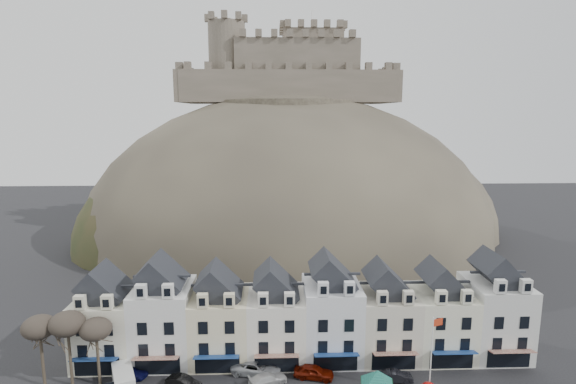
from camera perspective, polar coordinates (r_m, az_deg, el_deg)
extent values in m
cube|color=beige|center=(60.90, -21.87, -15.71)|extent=(6.80, 8.00, 8.00)
cube|color=black|center=(58.90, -22.20, -11.13)|extent=(6.80, 5.76, 2.80)
cube|color=beige|center=(56.44, -24.91, -12.59)|extent=(1.20, 0.80, 1.60)
cube|color=beige|center=(55.37, -21.99, -12.82)|extent=(1.20, 0.80, 1.60)
cube|color=black|center=(58.80, -23.08, -19.74)|extent=(5.10, 0.06, 2.20)
cube|color=navy|center=(57.64, -23.42, -18.92)|extent=(5.10, 1.29, 0.43)
cube|color=silver|center=(58.76, -15.42, -15.66)|extent=(6.80, 8.00, 9.20)
cube|color=black|center=(56.52, -15.69, -10.34)|extent=(6.80, 5.76, 2.80)
cube|color=silver|center=(53.77, -18.17, -11.90)|extent=(1.20, 0.80, 1.60)
cube|color=silver|center=(53.03, -15.00, -12.04)|extent=(1.20, 0.80, 1.60)
cube|color=black|center=(56.84, -16.24, -20.40)|extent=(5.10, 0.06, 2.20)
cube|color=maroon|center=(55.64, -16.48, -19.58)|extent=(5.10, 1.29, 0.43)
cube|color=beige|center=(57.88, -8.54, -16.47)|extent=(6.80, 8.00, 8.00)
cube|color=black|center=(55.76, -8.68, -11.68)|extent=(6.80, 5.76, 2.80)
cube|color=beige|center=(52.78, -10.79, -13.39)|extent=(1.20, 0.80, 1.60)
cube|color=beige|center=(52.41, -7.46, -13.46)|extent=(1.20, 0.80, 1.60)
cube|color=black|center=(55.66, -8.96, -20.81)|extent=(5.10, 0.06, 2.20)
cube|color=navy|center=(54.43, -9.09, -19.99)|extent=(5.10, 1.29, 0.43)
cube|color=white|center=(57.52, -1.51, -16.53)|extent=(6.80, 8.00, 8.00)
cube|color=black|center=(55.39, -1.53, -11.72)|extent=(6.80, 5.76, 2.80)
cube|color=white|center=(52.19, -3.18, -13.50)|extent=(1.20, 0.80, 1.60)
cube|color=white|center=(52.21, 0.20, -13.47)|extent=(1.20, 0.80, 1.60)
cube|color=black|center=(55.29, -1.45, -20.91)|extent=(5.10, 0.06, 2.20)
cube|color=maroon|center=(54.05, -1.45, -20.09)|extent=(5.10, 1.29, 0.43)
cube|color=silver|center=(57.70, 5.53, -15.82)|extent=(6.80, 8.00, 9.20)
cube|color=black|center=(55.42, 5.63, -10.42)|extent=(6.80, 5.76, 2.80)
cube|color=silver|center=(52.02, 4.49, -12.16)|extent=(1.20, 0.80, 1.60)
cube|color=silver|center=(52.43, 7.81, -12.04)|extent=(1.20, 0.80, 1.60)
cube|color=black|center=(55.75, 6.04, -20.68)|extent=(5.10, 0.06, 2.20)
cube|color=navy|center=(54.52, 6.17, -19.86)|extent=(5.10, 1.29, 0.43)
cube|color=beige|center=(59.19, 12.32, -15.97)|extent=(6.80, 8.00, 8.00)
cube|color=black|center=(57.12, 12.52, -11.27)|extent=(6.80, 5.76, 2.80)
cube|color=beige|center=(53.65, 11.90, -13.03)|extent=(1.20, 0.80, 1.60)
cube|color=beige|center=(54.42, 15.03, -12.82)|extent=(1.20, 0.80, 1.60)
cube|color=black|center=(57.02, 13.27, -20.15)|extent=(5.10, 0.06, 2.20)
cube|color=maroon|center=(55.82, 13.51, -19.33)|extent=(5.10, 1.29, 0.43)
cube|color=silver|center=(61.16, 18.74, -15.40)|extent=(6.80, 8.00, 8.00)
cube|color=black|center=(59.15, 19.02, -10.84)|extent=(6.80, 5.76, 2.80)
cube|color=silver|center=(55.63, 18.88, -12.51)|extent=(1.20, 0.80, 1.60)
cube|color=silver|center=(56.73, 21.77, -12.25)|extent=(1.20, 0.80, 1.60)
cube|color=black|center=(59.06, 20.03, -19.38)|extent=(5.10, 0.06, 2.20)
cube|color=navy|center=(57.90, 20.37, -18.57)|extent=(5.10, 1.29, 0.43)
cube|color=silver|center=(63.55, 24.69, -14.22)|extent=(6.80, 8.00, 9.20)
cube|color=black|center=(61.48, 25.09, -9.26)|extent=(6.80, 5.76, 2.80)
cube|color=silver|center=(57.92, 25.36, -10.78)|extent=(1.20, 0.80, 1.60)
cube|color=silver|center=(59.32, 27.97, -10.50)|extent=(1.20, 0.80, 1.60)
cube|color=black|center=(61.78, 26.20, -18.46)|extent=(5.10, 0.06, 2.20)
cube|color=maroon|center=(60.67, 26.61, -17.65)|extent=(5.10, 1.29, 0.43)
ellipsoid|color=#39332C|center=(109.61, 0.02, -5.68)|extent=(96.00, 76.00, 68.00)
ellipsoid|color=#27341A|center=(105.38, -11.98, -6.56)|extent=(52.00, 44.00, 42.00)
ellipsoid|color=#39332C|center=(116.76, 11.85, -4.92)|extent=(56.00, 48.00, 46.00)
ellipsoid|color=#27341A|center=(96.15, -2.09, -7.96)|extent=(40.00, 28.00, 28.00)
ellipsoid|color=#39332C|center=(99.02, 6.11, -7.48)|extent=(36.00, 28.00, 24.00)
cylinder|color=#39332C|center=(105.51, 0.02, 10.74)|extent=(30.00, 30.00, 3.00)
cube|color=brown|center=(101.67, 0.10, 13.31)|extent=(48.00, 2.20, 7.00)
cube|color=brown|center=(121.63, -0.26, 12.78)|extent=(48.00, 2.20, 7.00)
cube|color=brown|center=(113.40, -12.62, 12.74)|extent=(2.20, 22.00, 7.00)
cube|color=brown|center=(114.99, 12.25, 12.71)|extent=(2.20, 22.00, 7.00)
cube|color=brown|center=(112.15, 0.97, 15.82)|extent=(28.00, 18.00, 10.00)
cube|color=brown|center=(114.57, 3.00, 16.44)|extent=(14.00, 12.00, 13.00)
cylinder|color=brown|center=(108.50, -7.73, 15.93)|extent=(8.40, 8.40, 18.00)
cylinder|color=silver|center=(115.91, 3.04, 20.87)|extent=(0.16, 0.16, 5.00)
cylinder|color=#3B3225|center=(58.89, -28.70, -18.41)|extent=(0.32, 0.32, 5.74)
ellipsoid|color=#383028|center=(57.14, -29.06, -14.76)|extent=(3.61, 3.61, 2.54)
cylinder|color=#3B3225|center=(57.61, -25.90, -18.67)|extent=(0.32, 0.32, 6.02)
ellipsoid|color=#383028|center=(55.74, -26.25, -14.77)|extent=(3.78, 3.78, 2.67)
cylinder|color=#3B3225|center=(56.65, -22.94, -19.27)|extent=(0.32, 0.32, 5.46)
ellipsoid|color=#383028|center=(54.90, -23.23, -15.70)|extent=(3.43, 3.43, 2.42)
cone|color=#125245|center=(49.92, 11.29, -22.20)|extent=(6.43, 6.43, 1.78)
cylinder|color=silver|center=(52.33, 17.71, -19.34)|extent=(0.13, 0.13, 8.93)
cube|color=#B93217|center=(50.97, 18.50, -15.41)|extent=(1.17, 0.45, 0.78)
cube|color=silver|center=(55.88, -20.16, -21.47)|extent=(3.75, 5.14, 2.15)
cube|color=black|center=(55.68, -20.19, -21.11)|extent=(1.82, 0.85, 0.92)
imported|color=#0C0E3F|center=(57.96, -19.27, -20.66)|extent=(4.20, 2.91, 1.33)
imported|color=black|center=(54.41, -13.09, -22.52)|extent=(4.30, 2.96, 1.34)
imported|color=#AAADB1|center=(55.61, -4.08, -21.35)|extent=(6.07, 3.95, 1.58)
imported|color=silver|center=(53.91, -2.57, -22.63)|extent=(4.75, 3.38, 1.28)
imported|color=#581005|center=(54.86, 3.30, -21.84)|extent=(4.79, 2.80, 1.53)
imported|color=black|center=(55.62, 13.49, -21.80)|extent=(3.88, 1.49, 1.26)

